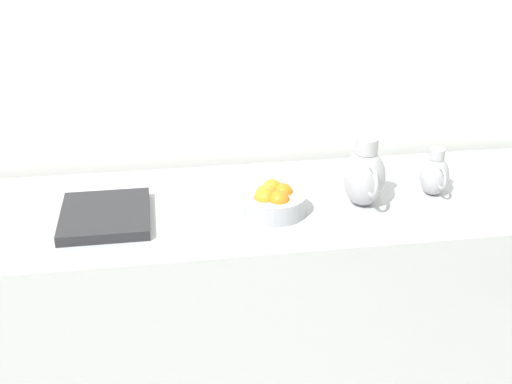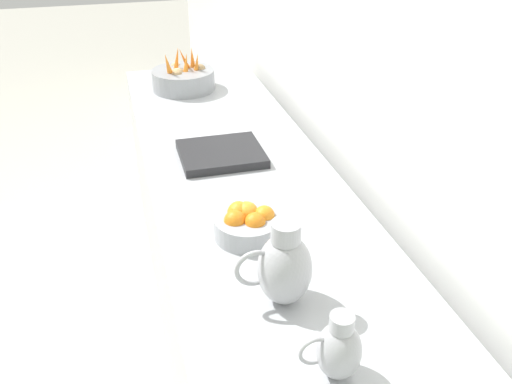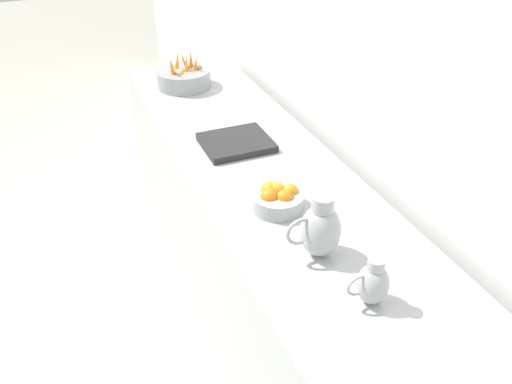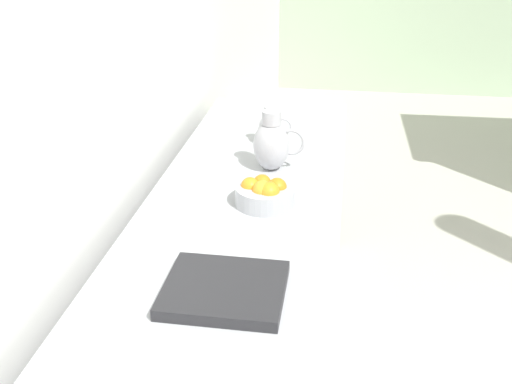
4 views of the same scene
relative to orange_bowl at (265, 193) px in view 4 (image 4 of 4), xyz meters
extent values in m
cube|color=white|center=(-0.56, 0.22, 0.52)|extent=(0.10, 9.62, 3.00)
cube|color=#ADAFB5|center=(-0.08, -0.28, -0.51)|extent=(0.73, 3.15, 0.93)
cylinder|color=#9EA0A5|center=(0.00, 0.00, -0.01)|extent=(0.22, 0.22, 0.07)
sphere|color=orange|center=(0.00, -0.03, 0.02)|extent=(0.08, 0.08, 0.08)
sphere|color=orange|center=(0.04, 0.01, 0.02)|extent=(0.07, 0.07, 0.07)
sphere|color=orange|center=(-0.02, 0.04, 0.02)|extent=(0.07, 0.07, 0.07)
sphere|color=orange|center=(0.02, -0.04, 0.02)|extent=(0.08, 0.08, 0.08)
sphere|color=orange|center=(-0.06, 0.00, 0.02)|extent=(0.07, 0.07, 0.07)
ellipsoid|color=#A3A3A8|center=(-0.02, 0.33, 0.06)|extent=(0.15, 0.15, 0.21)
cylinder|color=#A3A3A8|center=(-0.02, 0.33, 0.18)|extent=(0.08, 0.08, 0.06)
torus|color=#A3A3A8|center=(0.06, 0.33, 0.08)|extent=(0.11, 0.01, 0.11)
ellipsoid|color=#A3A3A8|center=(-0.06, 0.61, 0.03)|extent=(0.11, 0.11, 0.15)
cylinder|color=#A3A3A8|center=(-0.06, 0.61, 0.11)|extent=(0.06, 0.06, 0.04)
torus|color=#A3A3A8|center=(0.00, 0.61, 0.04)|extent=(0.08, 0.01, 0.08)
cube|color=#232326|center=(-0.03, -0.58, -0.03)|extent=(0.34, 0.30, 0.04)
camera|label=1|loc=(2.06, -0.38, 1.02)|focal=47.13mm
camera|label=2|loc=(0.36, 1.43, 0.97)|focal=38.30mm
camera|label=3|loc=(0.76, 1.60, 1.19)|focal=35.93mm
camera|label=4|loc=(0.27, -1.96, 0.96)|focal=42.14mm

